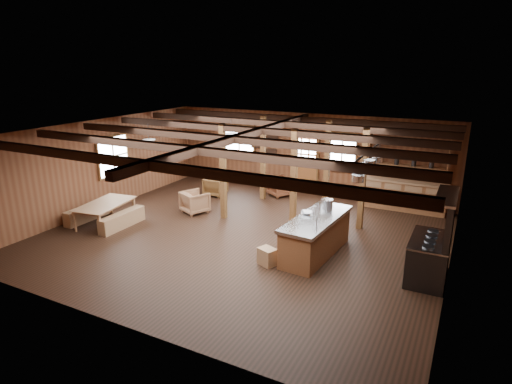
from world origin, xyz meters
The scene contains 22 objects.
room centered at (0.00, 0.00, 1.40)m, with size 10.04×9.04×2.84m.
ceiling_joists centered at (0.00, 0.18, 2.68)m, with size 9.80×8.82×0.18m.
timber_posts centered at (0.52, 2.08, 1.40)m, with size 3.95×2.35×2.80m.
back_door centered at (0.00, 4.45, 0.88)m, with size 1.02×0.08×2.15m.
window_back_left centered at (-2.60, 4.46, 1.60)m, with size 1.32×0.06×1.32m.
window_back_right centered at (1.30, 4.46, 1.60)m, with size 1.02×0.06×1.32m.
window_left centered at (-4.96, 0.50, 1.60)m, with size 0.14×1.24×1.32m.
notice_boards centered at (-1.50, 4.46, 1.64)m, with size 1.08×0.03×0.90m.
back_counter centered at (3.40, 4.20, 0.60)m, with size 2.55×0.60×2.45m.
pendant_lamps centered at (-2.25, 1.00, 2.25)m, with size 1.86×2.36×0.66m.
pot_rack centered at (3.10, 0.21, 2.28)m, with size 0.39×3.00×0.44m.
kitchen_island centered at (2.07, -0.16, 0.48)m, with size 1.07×2.56×1.20m.
step_stool centered at (1.29, -1.20, 0.20)m, with size 0.45×0.32×0.40m, color #8F6441.
commercial_range centered at (4.65, -0.21, 0.62)m, with size 0.79×1.54×1.90m.
dining_table centered at (-3.90, -0.96, 0.31)m, with size 1.75×0.98×0.62m, color #9A6C46.
bench_wall centered at (-4.65, -0.96, 0.21)m, with size 0.29×1.56×0.43m, color #8F6441.
bench_aisle centered at (-3.33, -0.96, 0.21)m, with size 0.29×1.54×0.42m, color #8F6441.
armchair_a centered at (-2.63, 2.80, 0.31)m, with size 0.67×0.69×0.63m, color brown.
armchair_b centered at (-0.62, 3.80, 0.33)m, with size 0.71×0.73×0.66m, color brown.
armchair_c centered at (-2.23, 1.00, 0.33)m, with size 0.71×0.74×0.67m, color #8B5F3F.
counter_pot centered at (2.03, 0.71, 1.03)m, with size 0.31×0.31×0.19m, color #B9BCC1.
bowl centered at (1.78, -0.06, 0.98)m, with size 0.29×0.29×0.07m, color silver.
Camera 1 is at (5.12, -9.21, 4.42)m, focal length 30.00 mm.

